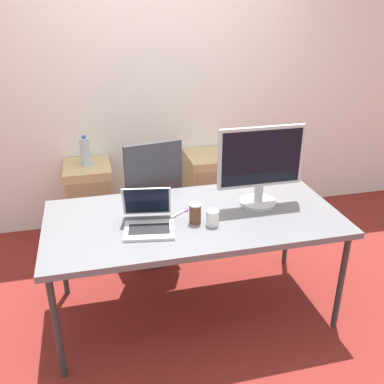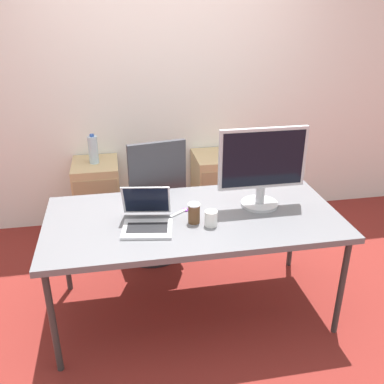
{
  "view_description": "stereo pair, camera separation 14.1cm",
  "coord_description": "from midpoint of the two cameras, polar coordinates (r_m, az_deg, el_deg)",
  "views": [
    {
      "loc": [
        -0.59,
        -2.37,
        2.05
      ],
      "look_at": [
        0.0,
        0.05,
        0.9
      ],
      "focal_mm": 40.0,
      "sensor_mm": 36.0,
      "label": 1
    },
    {
      "loc": [
        -0.45,
        -2.4,
        2.05
      ],
      "look_at": [
        0.0,
        0.05,
        0.9
      ],
      "focal_mm": 40.0,
      "sensor_mm": 36.0,
      "label": 2
    }
  ],
  "objects": [
    {
      "name": "ground_plane",
      "position": [
        3.19,
        -1.11,
        -15.24
      ],
      "size": [
        14.0,
        14.0,
        0.0
      ],
      "primitive_type": "plane",
      "color": "maroon"
    },
    {
      "name": "wall_back",
      "position": [
        3.99,
        -6.13,
        13.77
      ],
      "size": [
        10.0,
        0.05,
        2.6
      ],
      "color": "white",
      "rests_on": "ground_plane"
    },
    {
      "name": "desk",
      "position": [
        2.79,
        -1.22,
        -4.01
      ],
      "size": [
        1.89,
        0.91,
        0.75
      ],
      "color": "slate",
      "rests_on": "ground_plane"
    },
    {
      "name": "office_chair",
      "position": [
        3.56,
        -6.98,
        -2.94
      ],
      "size": [
        0.56,
        0.59,
        1.08
      ],
      "color": "#232326",
      "rests_on": "ground_plane"
    },
    {
      "name": "cabinet_left",
      "position": [
        4.0,
        -14.33,
        -1.22
      ],
      "size": [
        0.4,
        0.47,
        0.71
      ],
      "color": "tan",
      "rests_on": "ground_plane"
    },
    {
      "name": "cabinet_right",
      "position": [
        4.11,
        1.17,
        0.34
      ],
      "size": [
        0.4,
        0.47,
        0.71
      ],
      "color": "tan",
      "rests_on": "ground_plane"
    },
    {
      "name": "water_bottle",
      "position": [
        3.82,
        -15.07,
        5.23
      ],
      "size": [
        0.08,
        0.08,
        0.26
      ],
      "color": "silver",
      "rests_on": "cabinet_left"
    },
    {
      "name": "laptop_center",
      "position": [
        2.63,
        -7.37,
        -3.75
      ],
      "size": [
        0.34,
        0.37,
        0.24
      ],
      "color": "silver",
      "rests_on": "desk"
    },
    {
      "name": "monitor",
      "position": [
        2.84,
        7.73,
        3.57
      ],
      "size": [
        0.59,
        0.25,
        0.54
      ],
      "color": "#B7B7BC",
      "rests_on": "desk"
    },
    {
      "name": "mouse",
      "position": [
        2.76,
        1.29,
        -2.91
      ],
      "size": [
        0.04,
        0.06,
        0.03
      ],
      "color": "silver",
      "rests_on": "desk"
    },
    {
      "name": "coffee_cup_white",
      "position": [
        2.64,
        1.23,
        -3.49
      ],
      "size": [
        0.08,
        0.08,
        0.1
      ],
      "color": "white",
      "rests_on": "desk"
    },
    {
      "name": "coffee_cup_brown",
      "position": [
        2.66,
        -1.09,
        -2.85
      ],
      "size": [
        0.08,
        0.08,
        0.13
      ],
      "color": "brown",
      "rests_on": "desk"
    },
    {
      "name": "scissors",
      "position": [
        2.81,
        -2.93,
        -2.73
      ],
      "size": [
        0.15,
        0.12,
        0.01
      ],
      "color": "#B2B2B7",
      "rests_on": "desk"
    }
  ]
}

